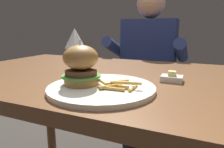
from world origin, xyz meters
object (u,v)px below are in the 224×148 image
(wine_glass, at_px, (75,39))
(diner_person, at_px, (148,79))
(butter_dish, at_px, (172,78))
(burger_sandwich, at_px, (81,65))
(main_plate, at_px, (102,88))

(wine_glass, bearing_deg, diner_person, 80.38)
(butter_dish, height_order, diner_person, diner_person)
(burger_sandwich, height_order, wine_glass, wine_glass)
(butter_dish, distance_m, diner_person, 0.77)
(main_plate, height_order, wine_glass, wine_glass)
(main_plate, xyz_separation_m, burger_sandwich, (-0.06, -0.01, 0.06))
(burger_sandwich, height_order, butter_dish, burger_sandwich)
(main_plate, distance_m, butter_dish, 0.25)
(butter_dish, bearing_deg, burger_sandwich, -140.70)
(main_plate, relative_size, wine_glass, 1.74)
(burger_sandwich, xyz_separation_m, wine_glass, (-0.13, 0.17, 0.06))
(burger_sandwich, relative_size, diner_person, 0.11)
(main_plate, bearing_deg, diner_person, 94.37)
(burger_sandwich, distance_m, wine_glass, 0.22)
(main_plate, xyz_separation_m, butter_dish, (0.17, 0.18, 0.00))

